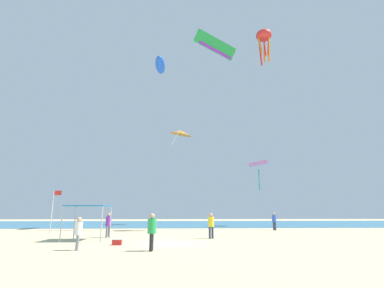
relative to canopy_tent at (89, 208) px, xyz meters
The scene contains 15 objects.
ground 6.74m from the canopy_tent, 19.80° to the right, with size 110.00×110.00×0.10m, color #D1BA8C.
ocean_strip 27.55m from the canopy_tent, 77.48° to the left, with size 110.00×25.46×0.03m, color teal.
canopy_tent is the anchor object (origin of this frame).
person_near_tent 5.58m from the canopy_tent, 77.62° to the right, with size 0.41×0.44×1.71m.
person_leftmost 9.10m from the canopy_tent, ahead, with size 0.45×0.45×1.88m.
person_central 19.75m from the canopy_tent, 31.04° to the left, with size 0.44×0.49×1.87m.
person_rightmost 7.81m from the canopy_tent, 48.31° to the right, with size 0.45×0.51×1.91m.
person_far_shore 2.77m from the canopy_tent, 67.74° to the left, with size 0.45×0.48×1.87m.
banner_flag 3.54m from the canopy_tent, 153.73° to the left, with size 0.61×0.06×3.59m.
cooler_box 4.59m from the canopy_tent, 46.97° to the right, with size 0.57×0.37×0.35m.
kite_inflatable_blue 24.00m from the canopy_tent, 74.86° to the left, with size 1.37×4.40×1.61m.
kite_delta_orange 27.27m from the canopy_tent, 74.00° to the left, with size 4.97×4.96×3.00m.
kite_octopus_red 28.94m from the canopy_tent, 30.66° to the left, with size 2.38×2.38×4.59m.
kite_diamond_pink 26.52m from the canopy_tent, 46.21° to the left, with size 3.61×3.63×4.05m.
kite_parafoil_green 25.58m from the canopy_tent, 45.14° to the left, with size 5.63×1.99×3.47m.
Camera 1 is at (0.62, -19.47, 2.03)m, focal length 26.85 mm.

